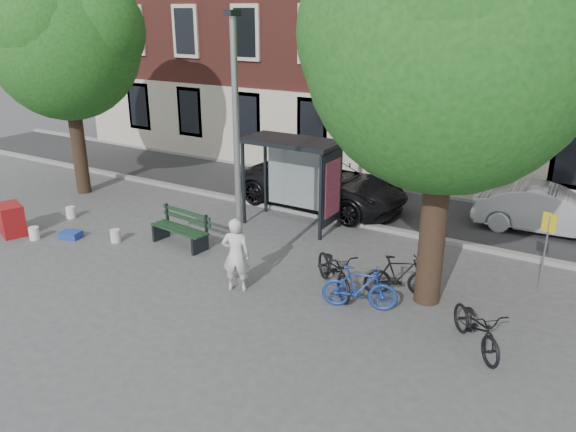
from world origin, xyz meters
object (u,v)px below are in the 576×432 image
(notice_sign, at_px, (547,236))
(bike_b, at_px, (360,288))
(lamppost, at_px, (238,171))
(bench, at_px, (181,230))
(bike_a, at_px, (334,270))
(car_silver, at_px, (548,210))
(car_dark, at_px, (323,184))
(bike_c, at_px, (477,326))
(bus_shelter, at_px, (305,164))
(red_stand, at_px, (11,219))
(painter, at_px, (236,255))
(bike_d, at_px, (400,276))

(notice_sign, bearing_deg, bike_b, -118.04)
(lamppost, bearing_deg, notice_sign, 28.00)
(bench, xyz_separation_m, bike_a, (4.80, -0.24, 0.08))
(lamppost, height_order, car_silver, lamppost)
(car_dark, relative_size, car_silver, 1.35)
(bench, bearing_deg, bike_c, -0.48)
(car_silver, bearing_deg, bike_c, 173.03)
(lamppost, distance_m, car_dark, 6.40)
(bus_shelter, bearing_deg, bench, -126.21)
(red_stand, xyz_separation_m, notice_sign, (13.60, 4.03, 0.94))
(painter, distance_m, bike_a, 2.27)
(bike_d, bearing_deg, bike_b, 123.69)
(bus_shelter, xyz_separation_m, car_dark, (-0.36, 1.89, -1.15))
(car_dark, bearing_deg, painter, -167.71)
(bike_a, distance_m, notice_sign, 4.79)
(lamppost, xyz_separation_m, bike_b, (2.85, 0.40, -2.29))
(painter, xyz_separation_m, car_silver, (5.61, 7.59, -0.20))
(car_silver, height_order, red_stand, car_silver)
(bike_a, bearing_deg, notice_sign, -17.60)
(bike_c, bearing_deg, red_stand, 144.05)
(bike_a, height_order, bike_b, bike_a)
(bike_b, height_order, bike_c, bike_b)
(bike_c, relative_size, car_silver, 0.44)
(painter, xyz_separation_m, notice_sign, (6.02, 3.48, 0.51))
(lamppost, relative_size, bench, 3.26)
(bike_d, distance_m, notice_sign, 3.38)
(bike_a, bearing_deg, car_silver, 12.78)
(bike_a, bearing_deg, red_stand, 142.38)
(bus_shelter, distance_m, notice_sign, 6.76)
(bus_shelter, xyz_separation_m, bike_d, (3.98, -2.69, -1.43))
(painter, distance_m, bike_b, 2.89)
(car_dark, distance_m, car_silver, 6.77)
(car_dark, bearing_deg, bike_b, -142.79)
(lamppost, distance_m, painter, 1.92)
(bike_b, relative_size, red_stand, 1.82)
(bench, relative_size, bike_c, 1.04)
(bus_shelter, bearing_deg, bike_b, -46.97)
(bike_c, bearing_deg, car_silver, 47.66)
(bike_a, relative_size, bike_c, 1.09)
(bike_b, xyz_separation_m, notice_sign, (3.23, 2.83, 0.90))
(bike_b, bearing_deg, lamppost, 79.73)
(bike_d, bearing_deg, bench, 63.81)
(bus_shelter, relative_size, bench, 1.52)
(bench, xyz_separation_m, bike_b, (5.65, -0.71, 0.06))
(bus_shelter, height_order, bike_c, bus_shelter)
(bike_a, height_order, red_stand, bike_a)
(bench, bearing_deg, red_stand, -151.65)
(lamppost, distance_m, red_stand, 7.92)
(lamppost, distance_m, car_silver, 9.51)
(lamppost, relative_size, painter, 3.48)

